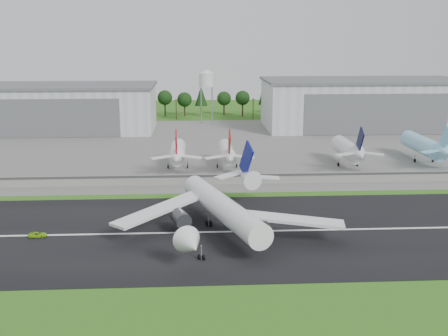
{
  "coord_description": "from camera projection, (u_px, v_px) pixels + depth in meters",
  "views": [
    {
      "loc": [
        -12.75,
        -119.19,
        46.6
      ],
      "look_at": [
        -3.76,
        40.0,
        9.0
      ],
      "focal_mm": 45.0,
      "sensor_mm": 36.0,
      "label": 1
    }
  ],
  "objects": [
    {
      "name": "parked_jet_skyblue",
      "position": [
        427.0,
        146.0,
        209.12
      ],
      "size": [
        7.36,
        37.29,
        17.07
      ],
      "color": "#8CD1F3",
      "rests_on": "ground"
    },
    {
      "name": "parked_jet_red_a",
      "position": [
        177.0,
        153.0,
        199.21
      ],
      "size": [
        7.36,
        31.29,
        16.57
      ],
      "color": "white",
      "rests_on": "ground"
    },
    {
      "name": "hangar_east",
      "position": [
        363.0,
        104.0,
        288.7
      ],
      "size": [
        102.0,
        47.0,
        25.2
      ],
      "color": "silver",
      "rests_on": "ground"
    },
    {
      "name": "runway",
      "position": [
        246.0,
        232.0,
        136.93
      ],
      "size": [
        320.0,
        60.0,
        0.1
      ],
      "primitive_type": "cube",
      "color": "black",
      "rests_on": "ground"
    },
    {
      "name": "runway_centerline",
      "position": [
        246.0,
        231.0,
        136.91
      ],
      "size": [
        220.0,
        1.0,
        0.02
      ],
      "primitive_type": "cube",
      "color": "white",
      "rests_on": "runway"
    },
    {
      "name": "hangar_west",
      "position": [
        58.0,
        108.0,
        280.42
      ],
      "size": [
        97.0,
        44.0,
        23.2
      ],
      "color": "silver",
      "rests_on": "ground"
    },
    {
      "name": "utility_poles",
      "position": [
        215.0,
        119.0,
        321.57
      ],
      "size": [
        230.0,
        3.0,
        12.0
      ],
      "primitive_type": null,
      "color": "black",
      "rests_on": "ground"
    },
    {
      "name": "water_tower",
      "position": [
        206.0,
        78.0,
        301.09
      ],
      "size": [
        8.4,
        8.4,
        29.4
      ],
      "color": "#99999E",
      "rests_on": "ground"
    },
    {
      "name": "blast_fence",
      "position": [
        233.0,
        179.0,
        180.24
      ],
      "size": [
        240.0,
        0.61,
        3.5
      ],
      "color": "gray",
      "rests_on": "ground"
    },
    {
      "name": "main_airliner",
      "position": [
        222.0,
        214.0,
        135.09
      ],
      "size": [
        54.51,
        57.88,
        18.17
      ],
      "rotation": [
        0.0,
        0.0,
        3.45
      ],
      "color": "white",
      "rests_on": "runway"
    },
    {
      "name": "treeline",
      "position": [
        214.0,
        116.0,
        336.15
      ],
      "size": [
        320.0,
        16.0,
        22.0
      ],
      "primitive_type": null,
      "color": "black",
      "rests_on": "ground"
    },
    {
      "name": "parked_jet_red_b",
      "position": [
        227.0,
        153.0,
        200.19
      ],
      "size": [
        7.36,
        31.29,
        16.41
      ],
      "color": "white",
      "rests_on": "ground"
    },
    {
      "name": "parked_jet_navy",
      "position": [
        350.0,
        150.0,
        202.59
      ],
      "size": [
        7.36,
        31.29,
        16.91
      ],
      "color": "silver",
      "rests_on": "ground"
    },
    {
      "name": "apron",
      "position": [
        222.0,
        146.0,
        243.82
      ],
      "size": [
        320.0,
        150.0,
        0.1
      ],
      "primitive_type": "cube",
      "color": "slate",
      "rests_on": "ground"
    },
    {
      "name": "ground",
      "position": [
        250.0,
        247.0,
        127.22
      ],
      "size": [
        600.0,
        600.0,
        0.0
      ],
      "primitive_type": "plane",
      "color": "#276016",
      "rests_on": "ground"
    },
    {
      "name": "ground_vehicle",
      "position": [
        38.0,
        235.0,
        132.91
      ],
      "size": [
        4.42,
        2.21,
        1.2
      ],
      "primitive_type": "imported",
      "rotation": [
        0.0,
        0.0,
        1.62
      ],
      "color": "#89CB17",
      "rests_on": "runway"
    }
  ]
}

